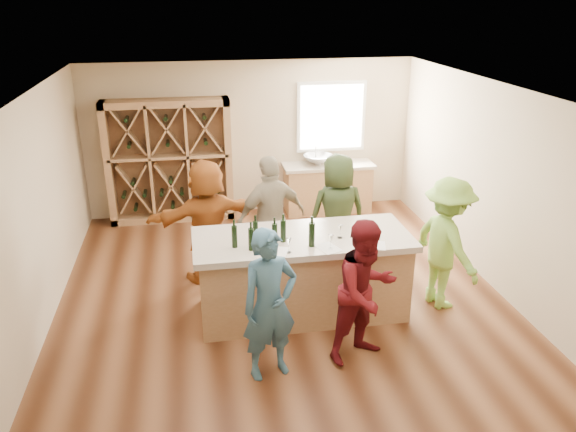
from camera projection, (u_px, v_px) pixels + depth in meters
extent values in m
cube|color=brown|center=(283.00, 303.00, 7.67)|extent=(6.00, 7.00, 0.10)
cube|color=white|center=(283.00, 89.00, 6.59)|extent=(6.00, 7.00, 0.10)
cube|color=#C0AB8B|center=(251.00, 138.00, 10.38)|extent=(6.00, 0.10, 2.80)
cube|color=#C0AB8B|center=(369.00, 381.00, 3.89)|extent=(6.00, 0.10, 2.80)
cube|color=#C0AB8B|center=(29.00, 220.00, 6.64)|extent=(0.10, 7.00, 2.80)
cube|color=#C0AB8B|center=(504.00, 190.00, 7.63)|extent=(0.10, 7.00, 2.80)
cube|color=white|center=(331.00, 117.00, 10.42)|extent=(1.30, 0.06, 1.30)
cube|color=white|center=(332.00, 117.00, 10.39)|extent=(1.18, 0.01, 1.18)
cube|color=#9C724A|center=(169.00, 161.00, 9.99)|extent=(2.20, 0.45, 2.20)
cube|color=#9C724A|center=(328.00, 189.00, 10.65)|extent=(1.60, 0.58, 0.86)
cube|color=#B3A492|center=(328.00, 166.00, 10.48)|extent=(1.70, 0.62, 0.06)
imported|color=silver|center=(318.00, 160.00, 10.40)|extent=(0.54, 0.54, 0.19)
cylinder|color=silver|center=(316.00, 154.00, 10.54)|extent=(0.02, 0.02, 0.30)
cube|color=#9C724A|center=(302.00, 278.00, 7.20)|extent=(2.60, 1.00, 1.00)
cube|color=#B3A492|center=(302.00, 239.00, 7.00)|extent=(2.72, 1.12, 0.08)
cylinder|color=black|center=(234.00, 237.00, 6.64)|extent=(0.09, 0.09, 0.27)
cylinder|color=black|center=(251.00, 239.00, 6.57)|extent=(0.08, 0.08, 0.27)
cylinder|color=black|center=(255.00, 232.00, 6.78)|extent=(0.09, 0.09, 0.27)
cylinder|color=black|center=(275.00, 234.00, 6.70)|extent=(0.07, 0.07, 0.27)
cylinder|color=black|center=(283.00, 231.00, 6.79)|extent=(0.08, 0.08, 0.28)
cone|color=white|center=(289.00, 246.00, 6.52)|extent=(0.08, 0.08, 0.18)
cone|color=white|center=(331.00, 242.00, 6.61)|extent=(0.08, 0.08, 0.17)
cone|color=white|center=(365.00, 241.00, 6.64)|extent=(0.08, 0.08, 0.18)
cone|color=white|center=(340.00, 232.00, 6.91)|extent=(0.07, 0.07, 0.16)
cube|color=white|center=(278.00, 252.00, 6.56)|extent=(0.32, 0.37, 0.00)
cube|color=white|center=(328.00, 248.00, 6.66)|extent=(0.32, 0.37, 0.00)
cube|color=white|center=(377.00, 245.00, 6.73)|extent=(0.26, 0.31, 0.00)
imported|color=#335972|center=(270.00, 305.00, 5.89)|extent=(0.72, 0.61, 1.70)
imported|color=#590F14|center=(366.00, 291.00, 6.19)|extent=(0.92, 0.73, 1.68)
imported|color=#8CC64C|center=(446.00, 244.00, 7.25)|extent=(0.78, 1.24, 1.77)
imported|color=gray|center=(271.00, 218.00, 7.98)|extent=(1.19, 0.87, 1.83)
imported|color=#263319|center=(337.00, 213.00, 8.23)|extent=(0.91, 0.63, 1.78)
imported|color=#994C19|center=(208.00, 221.00, 7.94)|extent=(1.76, 0.98, 1.80)
cylinder|color=black|center=(312.00, 235.00, 6.66)|extent=(0.07, 0.07, 0.30)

